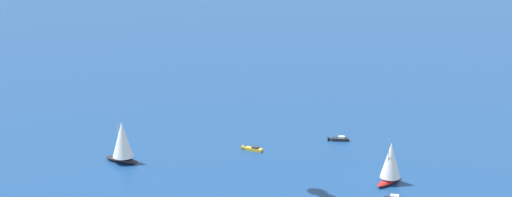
# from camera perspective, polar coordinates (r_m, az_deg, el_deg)

# --- Properties ---
(motorboat_near_centre) EXTENTS (5.12, 4.23, 1.55)m
(motorboat_near_centre) POSITION_cam_1_polar(r_m,az_deg,el_deg) (219.40, 5.35, -2.66)
(motorboat_near_centre) COLOR black
(motorboat_near_centre) RESTS_ON ground_plane
(motorboat_far_port) EXTENTS (3.97, 5.27, 1.55)m
(motorboat_far_port) POSITION_cam_1_polar(r_m,az_deg,el_deg) (212.05, -0.32, -3.31)
(motorboat_far_port) COLOR gold
(motorboat_far_port) RESTS_ON ground_plane
(sailboat_far_stbd) EXTENTS (8.57, 5.62, 10.65)m
(sailboat_far_stbd) POSITION_cam_1_polar(r_m,az_deg,el_deg) (193.65, 8.82, -4.17)
(sailboat_far_stbd) COLOR #B21E1E
(sailboat_far_stbd) RESTS_ON ground_plane
(sailboat_ahead) EXTENTS (6.95, 8.80, 11.38)m
(sailboat_ahead) POSITION_cam_1_polar(r_m,az_deg,el_deg) (205.20, -8.76, -2.81)
(sailboat_ahead) COLOR black
(sailboat_ahead) RESTS_ON ground_plane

